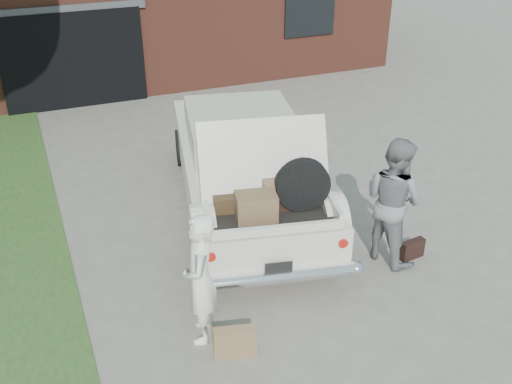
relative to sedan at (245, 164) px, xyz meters
name	(u,v)px	position (x,y,z in m)	size (l,w,h in m)	color
ground	(272,282)	(-0.42, -2.08, -0.78)	(90.00, 90.00, 0.00)	gray
sedan	(245,164)	(0.00, 0.00, 0.00)	(3.09, 5.60, 2.11)	silver
woman_left	(201,279)	(-1.62, -2.73, 0.05)	(0.61, 0.40, 1.67)	white
woman_right	(393,200)	(1.37, -2.15, 0.16)	(0.91, 0.71, 1.87)	gray
suitcase_left	(235,342)	(-1.38, -3.20, -0.59)	(0.49, 0.16, 0.38)	#9B734E
suitcase_right	(412,249)	(1.68, -2.32, -0.63)	(0.38, 0.12, 0.29)	black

